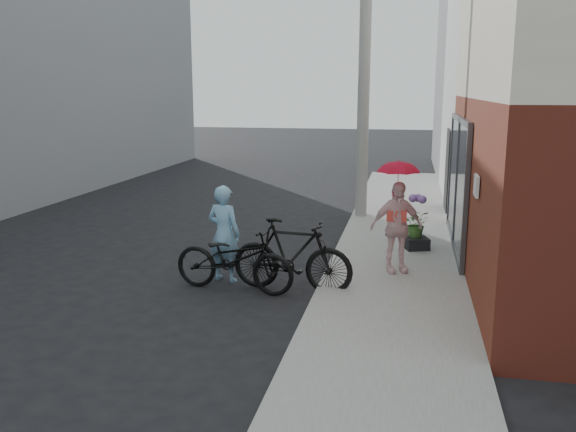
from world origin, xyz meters
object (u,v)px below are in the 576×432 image
(bike_left, at_px, (234,259))
(planter, at_px, (416,243))
(bike_right, at_px, (292,255))
(utility_pole, at_px, (364,73))
(kimono_woman, at_px, (396,227))
(officer, at_px, (224,234))

(bike_left, bearing_deg, planter, -37.70)
(bike_left, height_order, bike_right, bike_right)
(utility_pole, height_order, bike_left, utility_pole)
(kimono_woman, bearing_deg, planter, 54.51)
(officer, relative_size, planter, 3.78)
(utility_pole, xyz_separation_m, officer, (-1.84, -5.25, -2.69))
(bike_right, relative_size, planter, 4.57)
(officer, relative_size, bike_right, 0.83)
(utility_pole, bearing_deg, bike_right, -96.50)
(kimono_woman, bearing_deg, bike_left, -177.58)
(planter, bearing_deg, officer, -144.05)
(officer, relative_size, kimono_woman, 1.05)
(kimono_woman, relative_size, planter, 3.60)
(bike_left, relative_size, bike_right, 1.03)
(officer, bearing_deg, utility_pole, -94.46)
(bike_left, bearing_deg, bike_right, -71.44)
(utility_pole, xyz_separation_m, bike_left, (-1.53, -5.72, -2.97))
(bike_left, relative_size, kimono_woman, 1.30)
(bike_left, bearing_deg, officer, 41.04)
(kimono_woman, bearing_deg, bike_right, -170.40)
(bike_right, relative_size, kimono_woman, 1.27)
(kimono_woman, bearing_deg, utility_pole, 79.11)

